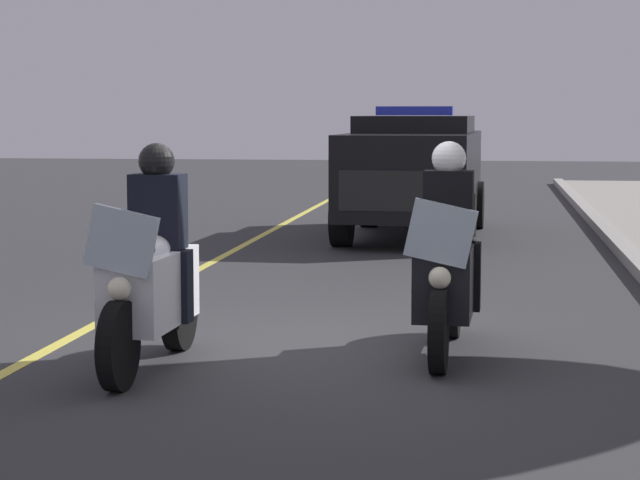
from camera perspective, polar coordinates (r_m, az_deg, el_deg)
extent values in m
plane|color=#333335|center=(10.13, -0.01, -5.08)|extent=(80.00, 80.00, 0.00)
cube|color=#E0D14C|center=(10.66, -11.88, -4.63)|extent=(48.00, 0.12, 0.01)
cylinder|color=black|center=(8.63, -9.47, -4.94)|extent=(0.64, 0.14, 0.64)
cylinder|color=black|center=(10.04, -6.65, -3.37)|extent=(0.64, 0.16, 0.64)
cube|color=white|center=(9.26, -8.02, -2.29)|extent=(1.21, 0.48, 0.56)
ellipsoid|color=white|center=(9.18, -8.14, -0.48)|extent=(0.57, 0.34, 0.24)
cube|color=silver|center=(8.62, -9.34, -0.05)|extent=(0.08, 0.56, 0.53)
sphere|color=#F9F4CC|center=(8.60, -9.43, -2.28)|extent=(0.17, 0.17, 0.17)
sphere|color=red|center=(8.80, -10.04, -0.40)|extent=(0.09, 0.09, 0.09)
sphere|color=#1933F2|center=(8.70, -8.06, -0.44)|extent=(0.09, 0.09, 0.09)
cube|color=black|center=(9.42, -7.64, 1.28)|extent=(0.29, 0.41, 0.60)
cube|color=black|center=(9.37, -6.53, -2.18)|extent=(0.18, 0.15, 0.56)
cube|color=black|center=(9.49, -8.85, -2.11)|extent=(0.18, 0.15, 0.56)
sphere|color=black|center=(9.38, -7.71, 3.71)|extent=(0.28, 0.28, 0.28)
cylinder|color=black|center=(9.11, 5.62, -4.31)|extent=(0.64, 0.14, 0.64)
cylinder|color=black|center=(10.59, 6.22, -2.87)|extent=(0.64, 0.16, 0.64)
cube|color=black|center=(9.78, 5.95, -1.83)|extent=(1.21, 0.48, 0.56)
ellipsoid|color=black|center=(9.70, 5.95, -0.11)|extent=(0.57, 0.34, 0.24)
cube|color=silver|center=(9.11, 5.71, 0.32)|extent=(0.08, 0.56, 0.53)
sphere|color=#F9F4CC|center=(9.09, 5.66, -1.79)|extent=(0.17, 0.17, 0.17)
sphere|color=red|center=(9.26, 4.78, -0.01)|extent=(0.09, 0.09, 0.09)
sphere|color=#1933F2|center=(9.23, 6.76, -0.05)|extent=(0.09, 0.09, 0.09)
cube|color=black|center=(9.95, 6.08, 1.55)|extent=(0.29, 0.41, 0.60)
cube|color=black|center=(9.94, 7.17, -1.72)|extent=(0.18, 0.15, 0.56)
cube|color=black|center=(9.96, 4.87, -1.67)|extent=(0.18, 0.15, 0.56)
sphere|color=white|center=(9.91, 6.09, 3.85)|extent=(0.28, 0.28, 0.28)
cube|color=black|center=(19.06, 4.43, 3.20)|extent=(4.96, 2.05, 1.24)
cube|color=black|center=(19.34, 4.53, 5.32)|extent=(2.45, 1.82, 0.36)
cube|color=#2633D8|center=(19.14, 4.48, 6.09)|extent=(0.32, 1.21, 0.14)
cube|color=black|center=(16.69, 3.65, 2.33)|extent=(0.17, 1.62, 0.56)
cylinder|color=black|center=(17.50, 6.87, 0.89)|extent=(0.81, 0.30, 0.80)
cylinder|color=black|center=(17.68, 1.04, 0.99)|extent=(0.81, 0.30, 0.80)
cylinder|color=black|center=(20.59, 7.32, 1.65)|extent=(0.81, 0.30, 0.80)
cylinder|color=black|center=(20.74, 2.34, 1.72)|extent=(0.81, 0.30, 0.80)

